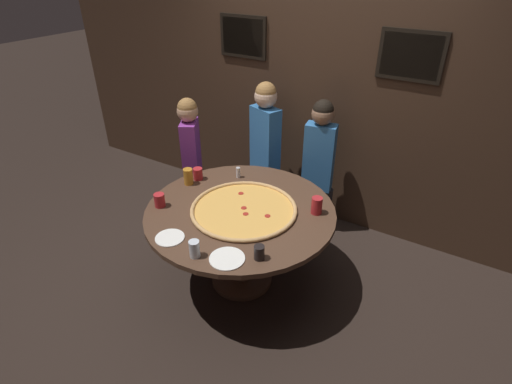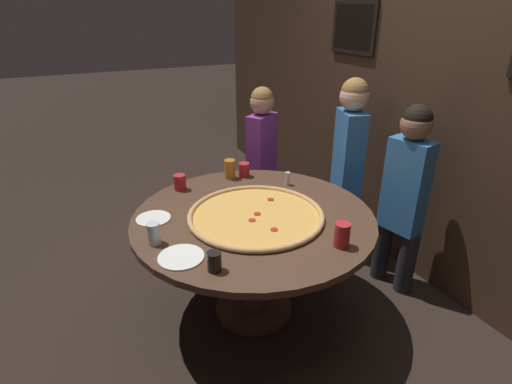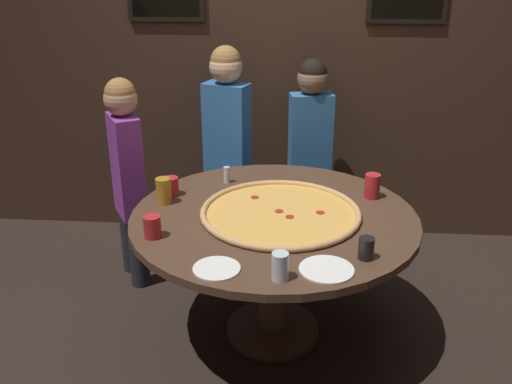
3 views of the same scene
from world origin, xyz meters
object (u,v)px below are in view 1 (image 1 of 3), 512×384
Objects in this scene: dining_table at (241,224)px; giant_pizza at (244,209)px; drink_cup_far_right at (195,249)px; diner_centre_back at (192,155)px; drink_cup_beside_pizza at (188,177)px; drink_cup_near_right at (317,206)px; condiment_shaker at (238,172)px; drink_cup_centre_back at (259,252)px; diner_side_left at (265,144)px; white_plate_near_front at (170,238)px; drink_cup_by_shaker at (160,200)px; diner_far_right at (319,160)px; white_plate_far_back at (227,259)px; drink_cup_front_edge at (198,174)px.

giant_pizza is (0.03, 0.00, 0.15)m from dining_table.
dining_table is 12.22× the size of drink_cup_far_right.
dining_table is 1.08m from diner_centre_back.
drink_cup_beside_pizza reaches higher than drink_cup_near_right.
dining_table is 10.44× the size of drink_cup_beside_pizza.
drink_cup_beside_pizza is 0.44m from condiment_shaker.
drink_cup_centre_back is at bearing 28.33° from drink_cup_far_right.
dining_table is 1.10m from diner_side_left.
condiment_shaker is at bearing 128.38° from giant_pizza.
diner_centre_back is at bearing 126.91° from drink_cup_beside_pizza.
condiment_shaker reaches higher than giant_pizza.
drink_cup_centre_back is 0.66m from white_plate_near_front.
drink_cup_by_shaker is at bearing 173.43° from diner_centre_back.
diner_far_right is (-0.33, 0.79, -0.04)m from drink_cup_near_right.
giant_pizza is at bearing 132.78° from drink_cup_centre_back.
diner_far_right is (0.16, 1.05, 0.02)m from giant_pizza.
drink_cup_by_shaker reaches higher than dining_table.
diner_side_left reaches higher than white_plate_far_back.
drink_cup_by_shaker is 0.44m from white_plate_near_front.
giant_pizza is 0.63m from drink_cup_far_right.
condiment_shaker is at bearing 119.75° from white_plate_far_back.
drink_cup_near_right is 0.84m from condiment_shaker.
drink_cup_centre_back is at bearing 88.15° from diner_far_right.
drink_cup_far_right is 1.10m from condiment_shaker.
white_plate_far_back is (0.85, -0.64, -0.07)m from drink_cup_beside_pizza.
white_plate_far_back is (0.47, 0.03, 0.00)m from white_plate_near_front.
condiment_shaker is (-0.35, 1.04, -0.01)m from drink_cup_far_right.
drink_cup_far_right is 1.21× the size of drink_cup_centre_back.
white_plate_far_back reaches higher than dining_table.
drink_cup_near_right reaches higher than white_plate_far_back.
diner_far_right is at bearing -95.56° from diner_centre_back.
giant_pizza is 8.58× the size of condiment_shaker.
diner_centre_back is at bearing 169.18° from drink_cup_near_right.
drink_cup_beside_pizza is 1.24m from diner_far_right.
diner_far_right is (0.76, 1.35, -0.03)m from drink_cup_by_shaker.
diner_centre_back is at bearing 130.15° from drink_cup_far_right.
drink_cup_centre_back is at bearing -155.55° from diner_centre_back.
diner_far_right is 1.24m from diner_centre_back.
condiment_shaker reaches higher than white_plate_far_back.
drink_cup_front_edge reaches higher than condiment_shaker.
white_plate_near_front is at bearing -111.38° from dining_table.
drink_cup_front_edge is 0.83m from diner_side_left.
diner_far_right reaches higher than diner_centre_back.
condiment_shaker is 0.59m from diner_side_left.
drink_cup_by_shaker is at bearing -88.14° from drink_cup_front_edge.
white_plate_near_front is at bearing -176.55° from white_plate_far_back.
diner_far_right is at bearing 91.85° from white_plate_far_back.
diner_side_left is (0.20, 1.30, 0.02)m from drink_cup_by_shaker.
drink_cup_near_right is (0.49, 0.26, 0.05)m from giant_pizza.
drink_cup_by_shaker is at bearing -152.71° from dining_table.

